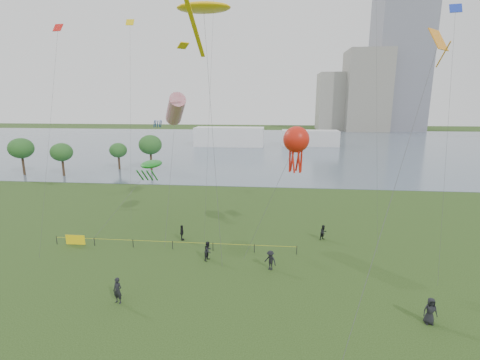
# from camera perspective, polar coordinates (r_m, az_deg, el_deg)

# --- Properties ---
(ground_plane) EXTENTS (400.00, 400.00, 0.00)m
(ground_plane) POSITION_cam_1_polar(r_m,az_deg,el_deg) (22.07, -2.92, -26.94)
(ground_plane) COLOR #1E3611
(lake) EXTENTS (400.00, 120.00, 0.08)m
(lake) POSITION_cam_1_polar(r_m,az_deg,el_deg) (117.65, 4.42, 5.84)
(lake) COLOR slate
(lake) RESTS_ON ground_plane
(tower) EXTENTS (24.00, 24.00, 120.00)m
(tower) POSITION_cam_1_polar(r_m,az_deg,el_deg) (199.42, 25.38, 24.93)
(tower) COLOR slate
(tower) RESTS_ON ground_plane
(building_mid) EXTENTS (20.00, 20.00, 38.00)m
(building_mid) POSITION_cam_1_polar(r_m,az_deg,el_deg) (184.01, 19.94, 13.54)
(building_mid) COLOR gray
(building_mid) RESTS_ON ground_plane
(building_low) EXTENTS (16.00, 18.00, 28.00)m
(building_low) POSITION_cam_1_polar(r_m,az_deg,el_deg) (187.08, 15.12, 12.30)
(building_low) COLOR gray
(building_low) RESTS_ON ground_plane
(pavilion_left) EXTENTS (22.00, 8.00, 6.00)m
(pavilion_left) POSITION_cam_1_polar(r_m,az_deg,el_deg) (113.28, -1.74, 7.13)
(pavilion_left) COLOR white
(pavilion_left) RESTS_ON ground_plane
(pavilion_right) EXTENTS (18.00, 7.00, 5.00)m
(pavilion_right) POSITION_cam_1_polar(r_m,az_deg,el_deg) (115.91, 11.40, 6.76)
(pavilion_right) COLOR silver
(pavilion_right) RESTS_ON ground_plane
(trees) EXTENTS (27.89, 11.81, 7.38)m
(trees) POSITION_cam_1_polar(r_m,az_deg,el_deg) (75.90, -23.63, 4.79)
(trees) COLOR #352518
(trees) RESTS_ON ground_plane
(fence) EXTENTS (24.07, 0.07, 1.05)m
(fence) POSITION_cam_1_polar(r_m,az_deg,el_deg) (37.20, -20.21, -9.41)
(fence) COLOR black
(fence) RESTS_ON ground_plane
(spectator_a) EXTENTS (0.94, 1.05, 1.78)m
(spectator_a) POSITION_cam_1_polar(r_m,az_deg,el_deg) (32.21, -5.25, -11.50)
(spectator_a) COLOR black
(spectator_a) RESTS_ON ground_plane
(spectator_b) EXTENTS (1.29, 1.16, 1.74)m
(spectator_b) POSITION_cam_1_polar(r_m,az_deg,el_deg) (30.51, 5.00, -12.98)
(spectator_b) COLOR black
(spectator_b) RESTS_ON ground_plane
(spectator_c) EXTENTS (0.59, 1.02, 1.64)m
(spectator_c) POSITION_cam_1_polar(r_m,az_deg,el_deg) (36.86, -9.51, -8.53)
(spectator_c) COLOR black
(spectator_c) RESTS_ON ground_plane
(spectator_d) EXTENTS (0.88, 0.57, 1.80)m
(spectator_d) POSITION_cam_1_polar(r_m,az_deg,el_deg) (26.90, 28.76, -18.33)
(spectator_d) COLOR black
(spectator_d) RESTS_ON ground_plane
(spectator_f) EXTENTS (0.80, 0.64, 1.92)m
(spectator_f) POSITION_cam_1_polar(r_m,az_deg,el_deg) (27.34, -19.44, -16.74)
(spectator_f) COLOR black
(spectator_f) RESTS_ON ground_plane
(spectator_g) EXTENTS (0.98, 0.94, 1.59)m
(spectator_g) POSITION_cam_1_polar(r_m,az_deg,el_deg) (37.52, 13.53, -8.37)
(spectator_g) COLOR black
(spectator_g) RESTS_ON ground_plane
(kite_stingray) EXTENTS (5.11, 10.07, 23.02)m
(kite_stingray) POSITION_cam_1_polar(r_m,az_deg,el_deg) (36.10, -6.03, 26.22)
(kite_stingray) COLOR #3F3F42
(kite_windsock) EXTENTS (4.28, 11.42, 15.15)m
(kite_windsock) POSITION_cam_1_polar(r_m,az_deg,el_deg) (41.59, -10.56, 11.32)
(kite_windsock) COLOR #3F3F42
(kite_creature) EXTENTS (5.77, 7.96, 7.51)m
(kite_creature) POSITION_cam_1_polar(r_m,az_deg,el_deg) (40.97, -14.33, 2.50)
(kite_creature) COLOR #3F3F42
(kite_octopus) EXTENTS (5.62, 2.39, 12.02)m
(kite_octopus) POSITION_cam_1_polar(r_m,az_deg,el_deg) (30.81, 9.21, 6.47)
(kite_octopus) COLOR #3F3F42
(kite_delta) EXTENTS (8.20, 11.37, 18.54)m
(kite_delta) POSITION_cam_1_polar(r_m,az_deg,el_deg) (25.67, 29.37, 17.62)
(kite_delta) COLOR #3F3F42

